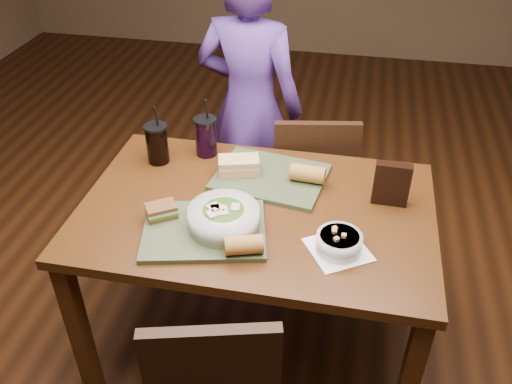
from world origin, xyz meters
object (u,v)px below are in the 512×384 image
tray_near (204,230)px  chip_bag (391,184)px  diner (250,108)px  soup_bowl (339,242)px  cup_berry (206,136)px  cup_cola (157,143)px  baguette_far (308,174)px  tray_far (271,177)px  salad_bowl (224,217)px  dining_table (256,226)px  baguette_near (244,245)px  chair_far (315,185)px  sandwich_far (239,165)px  sandwich_near (161,211)px

tray_near → chip_bag: bearing=25.6°
diner → chip_bag: size_ratio=8.68×
soup_bowl → cup_berry: (-0.59, 0.51, 0.05)m
cup_cola → baguette_far: bearing=-4.5°
tray_far → cup_berry: size_ratio=1.63×
diner → salad_bowl: size_ratio=6.00×
dining_table → baguette_near: baguette_near is taller
cup_berry → salad_bowl: bearing=-67.7°
cup_cola → chip_bag: size_ratio=1.51×
chair_far → sandwich_far: chair_far is taller
sandwich_far → chip_bag: (0.59, -0.07, 0.04)m
baguette_far → cup_berry: bearing=162.0°
dining_table → chip_bag: (0.48, 0.13, 0.18)m
salad_bowl → sandwich_far: bearing=94.1°
chair_far → diner: size_ratio=0.58×
tray_far → cup_cola: bearing=175.3°
dining_table → sandwich_near: size_ratio=10.31×
chair_far → baguette_far: size_ratio=6.46×
diner → soup_bowl: (0.51, -0.98, 0.04)m
salad_bowl → baguette_near: size_ratio=1.98×
chair_far → baguette_near: bearing=-100.7°
tray_far → salad_bowl: (-0.10, -0.34, 0.05)m
tray_far → sandwich_far: 0.13m
sandwich_far → cup_berry: (-0.17, 0.14, 0.04)m
dining_table → baguette_far: bearing=47.8°
diner → salad_bowl: bearing=105.6°
sandwich_far → baguette_far: baguette_far is taller
chair_far → sandwich_near: bearing=-124.1°
sandwich_near → sandwich_far: size_ratio=0.71×
tray_far → cup_berry: cup_berry is taller
salad_bowl → cup_berry: size_ratio=0.95×
dining_table → chip_bag: chip_bag is taller
diner → tray_near: 0.98m
tray_near → cup_cola: (-0.31, 0.41, 0.08)m
dining_table → sandwich_near: sandwich_near is taller
soup_bowl → chip_bag: (0.16, 0.30, 0.05)m
baguette_near → cup_cola: cup_cola is taller
tray_near → cup_berry: (-0.13, 0.50, 0.08)m
soup_bowl → cup_cola: (-0.77, 0.41, 0.05)m
cup_cola → cup_berry: 0.20m
sandwich_near → baguette_far: 0.58m
tray_near → sandwich_near: bearing=168.3°
cup_cola → tray_near: bearing=-52.6°
baguette_far → chip_bag: bearing=-10.6°
tray_near → chip_bag: size_ratio=2.46×
tray_near → chair_far: bearing=66.9°
baguette_far → tray_near: bearing=-131.3°
soup_bowl → baguette_near: (-0.30, -0.09, 0.01)m
chair_far → sandwich_far: 0.58m
chair_far → baguette_near: chair_far is taller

